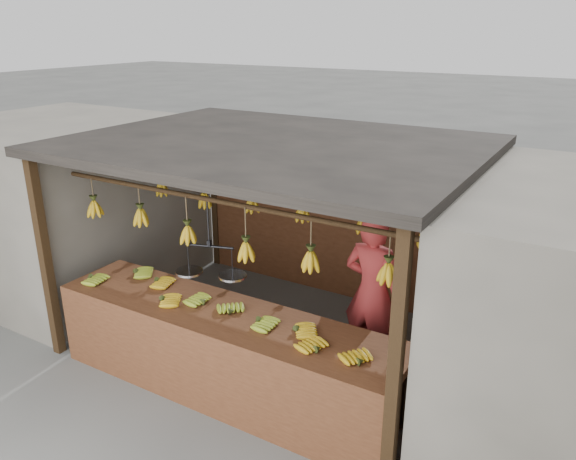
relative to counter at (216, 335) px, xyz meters
The scene contains 8 objects.
ground 1.43m from the counter, 94.40° to the left, with size 80.00×80.00×0.00m, color #5B5B57.
stall 2.01m from the counter, 93.48° to the left, with size 4.30×3.30×2.40m.
neighbor_left 3.92m from the counter, 161.54° to the left, with size 3.00×3.00×2.30m, color slate.
counter is the anchor object (origin of this frame).
hanging_bananas 1.53m from the counter, 93.96° to the left, with size 3.56×2.24×0.39m.
balance_scale 0.63m from the counter, 132.72° to the left, with size 0.70×0.41×0.79m.
vendor 1.69m from the counter, 49.31° to the left, with size 0.65×0.43×1.79m, color #BF3333.
bag_bundles 3.19m from the counter, 54.47° to the left, with size 0.08×0.26×1.18m.
Camera 1 is at (3.13, -4.97, 3.55)m, focal length 35.00 mm.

